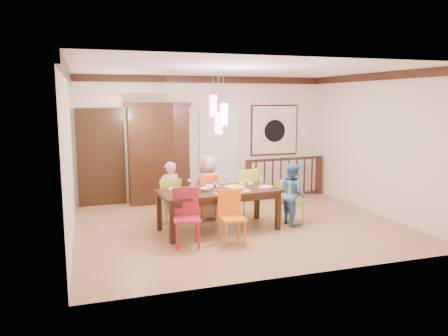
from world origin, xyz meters
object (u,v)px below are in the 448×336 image
object	(u,v)px
china_hutch	(159,153)
balustrade	(285,177)
chair_end_right	(292,199)
person_far_mid	(207,187)
chair_far_left	(170,197)
person_far_left	(170,192)
dining_table	(219,194)
person_end_right	(293,194)

from	to	relation	value
china_hutch	balustrade	distance (m)	3.10
chair_end_right	person_far_mid	size ratio (longest dim) A/B	0.65
chair_far_left	balustrade	xyz separation A→B (m)	(3.09, 1.36, -0.01)
chair_far_left	balustrade	size ratio (longest dim) A/B	0.42
balustrade	china_hutch	bearing A→B (deg)	168.99
person_far_left	chair_far_left	bearing A→B (deg)	58.97
chair_far_left	person_far_mid	bearing A→B (deg)	-173.07
chair_end_right	balustrade	distance (m)	2.29
dining_table	chair_end_right	distance (m)	1.50
chair_far_left	person_far_left	bearing A→B (deg)	-108.06
balustrade	person_far_mid	size ratio (longest dim) A/B	1.63
dining_table	person_end_right	world-z (taller)	person_end_right
chair_end_right	person_far_mid	bearing A→B (deg)	53.74
chair_far_left	person_far_mid	world-z (taller)	person_far_mid
person_end_right	person_far_mid	bearing A→B (deg)	54.24
dining_table	person_end_right	distance (m)	1.46
dining_table	person_far_mid	bearing A→B (deg)	83.43
balustrade	person_far_left	bearing A→B (deg)	-160.94
dining_table	chair_end_right	xyz separation A→B (m)	(1.48, 0.01, -0.19)
balustrade	person_far_left	world-z (taller)	person_far_left
chair_far_left	person_end_right	bearing A→B (deg)	163.26
chair_far_left	china_hutch	world-z (taller)	china_hutch
chair_far_left	chair_end_right	distance (m)	2.36
china_hutch	dining_table	bearing A→B (deg)	-74.97
chair_end_right	balustrade	world-z (taller)	balustrade
dining_table	china_hutch	world-z (taller)	china_hutch
chair_end_right	person_far_left	bearing A→B (deg)	63.07
chair_end_right	person_far_mid	distance (m)	1.68
chair_far_left	chair_end_right	xyz separation A→B (m)	(2.23, -0.76, -0.03)
person_far_mid	person_end_right	distance (m)	1.68
chair_end_right	person_end_right	world-z (taller)	person_end_right
chair_far_left	person_end_right	xyz separation A→B (m)	(2.21, -0.82, 0.08)
chair_end_right	person_end_right	distance (m)	0.13
person_far_left	person_end_right	distance (m)	2.35
china_hutch	person_far_mid	distance (m)	1.87
chair_end_right	balustrade	size ratio (longest dim) A/B	0.40
dining_table	balustrade	world-z (taller)	balustrade
balustrade	person_far_left	distance (m)	3.36
china_hutch	person_end_right	size ratio (longest dim) A/B	1.94
china_hutch	person_far_mid	size ratio (longest dim) A/B	1.79
chair_far_left	china_hutch	size ratio (longest dim) A/B	0.39
chair_far_left	china_hutch	distance (m)	1.83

